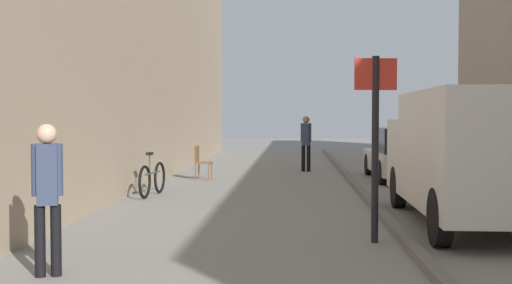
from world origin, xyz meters
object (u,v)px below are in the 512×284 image
at_px(parked_car, 405,154).
at_px(cafe_chair_near_window, 201,160).
at_px(pedestrian_main_foreground, 47,189).
at_px(delivery_van, 473,153).
at_px(bicycle_leaning, 152,179).
at_px(street_sign_post, 375,132).
at_px(pedestrian_mid_block, 306,139).

height_order(parked_car, cafe_chair_near_window, parked_car).
relative_size(pedestrian_main_foreground, parked_car, 0.40).
xyz_separation_m(delivery_van, cafe_chair_near_window, (-5.49, 7.32, -0.63)).
bearing_deg(bicycle_leaning, delivery_van, -24.56).
height_order(parked_car, street_sign_post, street_sign_post).
height_order(pedestrian_main_foreground, pedestrian_mid_block, pedestrian_mid_block).
bearing_deg(pedestrian_main_foreground, pedestrian_mid_block, 60.61).
bearing_deg(parked_car, street_sign_post, -102.70).
bearing_deg(pedestrian_mid_block, cafe_chair_near_window, 62.34).
xyz_separation_m(pedestrian_main_foreground, street_sign_post, (3.83, 2.17, 0.57)).
height_order(bicycle_leaning, cafe_chair_near_window, bicycle_leaning).
distance_m(street_sign_post, cafe_chair_near_window, 9.72).
relative_size(delivery_van, street_sign_post, 2.10).
distance_m(parked_car, street_sign_post, 9.51).
bearing_deg(parked_car, cafe_chair_near_window, -177.25).
bearing_deg(street_sign_post, pedestrian_mid_block, -95.77).
relative_size(pedestrian_mid_block, parked_car, 0.42).
distance_m(parked_car, cafe_chair_near_window, 5.70).
height_order(pedestrian_main_foreground, delivery_van, delivery_van).
distance_m(bicycle_leaning, cafe_chair_near_window, 3.81).
bearing_deg(cafe_chair_near_window, parked_car, 99.00).
relative_size(pedestrian_main_foreground, delivery_van, 0.31).
height_order(pedestrian_mid_block, bicycle_leaning, pedestrian_mid_block).
bearing_deg(street_sign_post, cafe_chair_near_window, -76.71).
bearing_deg(cafe_chair_near_window, pedestrian_main_foreground, 4.96).
bearing_deg(delivery_van, street_sign_post, -137.20).
bearing_deg(pedestrian_mid_block, pedestrian_main_foreground, 95.67).
bearing_deg(street_sign_post, bicycle_leaning, -59.75).
distance_m(pedestrian_main_foreground, bicycle_leaning, 7.36).
distance_m(pedestrian_mid_block, parked_car, 3.74).
xyz_separation_m(delivery_van, bicycle_leaning, (-6.03, 3.55, -0.79)).
height_order(delivery_van, bicycle_leaning, delivery_van).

